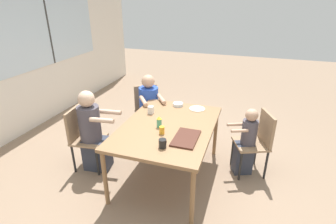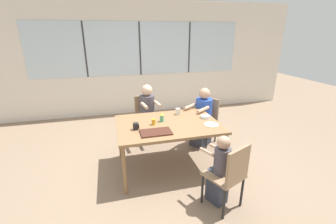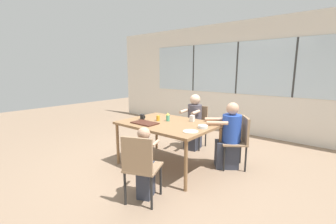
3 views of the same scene
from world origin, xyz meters
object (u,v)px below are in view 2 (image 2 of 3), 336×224
at_px(person_man_blue_shirt, 202,120).
at_px(milk_carton_small, 178,111).
at_px(chair_for_toddler, 230,172).
at_px(chair_for_man_blue_shirt, 207,116).
at_px(sippy_cup, 162,117).
at_px(juice_glass, 154,122).
at_px(coffee_mug, 136,126).
at_px(person_toddler, 219,172).
at_px(person_woman_green_shirt, 148,116).
at_px(chair_for_woman_green_shirt, 146,113).
at_px(bowl_white_shallow, 205,117).

xyz_separation_m(person_man_blue_shirt, milk_carton_small, (-0.56, -0.26, 0.31)).
bearing_deg(chair_for_toddler, chair_for_man_blue_shirt, 51.22).
xyz_separation_m(sippy_cup, juice_glass, (-0.15, -0.09, -0.03)).
distance_m(coffee_mug, juice_glass, 0.29).
xyz_separation_m(person_man_blue_shirt, person_toddler, (-0.42, -1.53, -0.06)).
bearing_deg(chair_for_toddler, person_woman_green_shirt, 82.86).
bearing_deg(juice_glass, sippy_cup, 31.23).
distance_m(chair_for_woman_green_shirt, person_man_blue_shirt, 1.14).
bearing_deg(coffee_mug, bowl_white_shallow, 8.37).
height_order(person_toddler, coffee_mug, person_toddler).
bearing_deg(person_woman_green_shirt, person_man_blue_shirt, 148.79).
height_order(person_man_blue_shirt, bowl_white_shallow, person_man_blue_shirt).
height_order(milk_carton_small, bowl_white_shallow, milk_carton_small).
distance_m(person_toddler, bowl_white_shallow, 1.08).
height_order(chair_for_toddler, person_man_blue_shirt, person_man_blue_shirt).
bearing_deg(chair_for_man_blue_shirt, milk_carton_small, 81.34).
distance_m(chair_for_woman_green_shirt, milk_carton_small, 0.98).
bearing_deg(person_woman_green_shirt, chair_for_toddler, 98.30).
relative_size(chair_for_man_blue_shirt, person_toddler, 0.93).
relative_size(person_toddler, juice_glass, 10.27).
bearing_deg(juice_glass, chair_for_toddler, -57.70).
relative_size(person_woman_green_shirt, person_man_blue_shirt, 1.02).
distance_m(chair_for_man_blue_shirt, chair_for_toddler, 1.84).
distance_m(chair_for_man_blue_shirt, juice_glass, 1.40).
bearing_deg(chair_for_toddler, juice_glass, 99.18).
bearing_deg(chair_for_woman_green_shirt, chair_for_man_blue_shirt, 148.94).
relative_size(juice_glass, bowl_white_shallow, 0.62).
bearing_deg(bowl_white_shallow, sippy_cup, 177.74).
height_order(chair_for_man_blue_shirt, coffee_mug, chair_for_man_blue_shirt).
distance_m(person_toddler, coffee_mug, 1.28).
distance_m(person_toddler, milk_carton_small, 1.33).
xyz_separation_m(person_man_blue_shirt, bowl_white_shallow, (-0.19, -0.53, 0.28)).
relative_size(chair_for_man_blue_shirt, milk_carton_small, 8.33).
relative_size(chair_for_woman_green_shirt, coffee_mug, 9.04).
bearing_deg(chair_for_man_blue_shirt, bowl_white_shallow, 116.94).
bearing_deg(bowl_white_shallow, milk_carton_small, 143.82).
height_order(person_woman_green_shirt, coffee_mug, person_woman_green_shirt).
height_order(juice_glass, bowl_white_shallow, juice_glass).
bearing_deg(person_toddler, milk_carton_small, 73.20).
height_order(person_woman_green_shirt, milk_carton_small, person_woman_green_shirt).
xyz_separation_m(chair_for_woman_green_shirt, person_woman_green_shirt, (0.02, -0.16, 0.00)).
bearing_deg(milk_carton_small, sippy_cup, -144.05).
bearing_deg(person_man_blue_shirt, coffee_mug, 82.23).
bearing_deg(sippy_cup, chair_for_woman_green_shirt, 94.32).
distance_m(person_woman_green_shirt, bowl_white_shallow, 1.25).
height_order(person_toddler, milk_carton_small, person_toddler).
distance_m(chair_for_toddler, bowl_white_shallow, 1.18).
bearing_deg(milk_carton_small, person_toddler, -83.68).
height_order(chair_for_toddler, coffee_mug, chair_for_toddler).
bearing_deg(coffee_mug, juice_glass, 21.00).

